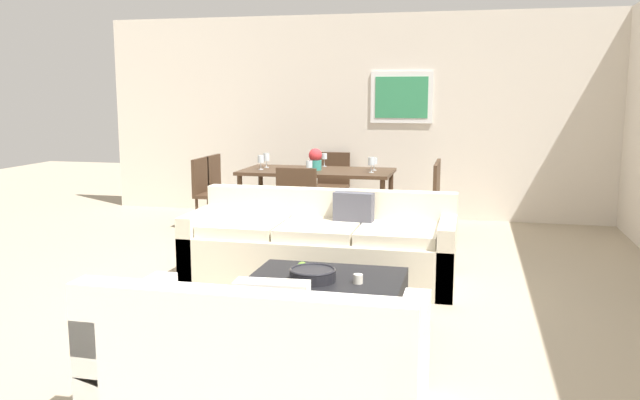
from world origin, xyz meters
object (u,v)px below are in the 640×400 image
(decorative_bowl, at_px, (313,274))
(dining_chair_right_far, at_px, (428,191))
(apple_on_coffee_table, at_px, (302,267))
(dining_chair_left_far, at_px, (222,184))
(dining_chair_head, at_px, (332,181))
(dining_chair_foot, at_px, (299,201))
(coffee_table, at_px, (324,306))
(wine_glass_foot, at_px, (309,165))
(wine_glass_head, at_px, (324,157))
(wine_glass_left_far, at_px, (266,157))
(loveseat_white, at_px, (262,363))
(wine_glass_right_far, at_px, (374,161))
(dining_table, at_px, (317,176))
(sofa_beige, at_px, (321,248))
(candle_jar, at_px, (358,279))
(wine_glass_left_near, at_px, (261,159))
(dining_chair_left_near, at_px, (209,189))
(dining_chair_right_near, at_px, (425,196))
(wine_glass_right_near, at_px, (371,162))
(centerpiece_vase, at_px, (315,159))

(decorative_bowl, height_order, dining_chair_right_far, dining_chair_right_far)
(apple_on_coffee_table, height_order, dining_chair_left_far, dining_chair_left_far)
(dining_chair_head, bearing_deg, dining_chair_foot, -90.00)
(coffee_table, distance_m, wine_glass_foot, 3.13)
(wine_glass_head, relative_size, wine_glass_left_far, 0.92)
(loveseat_white, bearing_deg, wine_glass_right_far, 91.49)
(decorative_bowl, distance_m, wine_glass_left_far, 3.81)
(dining_table, relative_size, wine_glass_right_far, 11.79)
(dining_chair_foot, height_order, dining_chair_right_far, same)
(loveseat_white, bearing_deg, dining_chair_left_far, 113.70)
(sofa_beige, bearing_deg, decorative_bowl, -79.66)
(candle_jar, height_order, dining_table, dining_table)
(dining_table, relative_size, wine_glass_head, 10.95)
(dining_table, relative_size, wine_glass_left_near, 10.45)
(sofa_beige, height_order, wine_glass_left_near, wine_glass_left_near)
(dining_chair_head, relative_size, wine_glass_head, 5.30)
(loveseat_white, relative_size, dining_chair_foot, 1.87)
(dining_chair_left_near, xyz_separation_m, wine_glass_left_far, (0.64, 0.32, 0.37))
(wine_glass_left_near, bearing_deg, candle_jar, -61.65)
(dining_chair_right_near, relative_size, dining_chair_foot, 1.00)
(candle_jar, bearing_deg, apple_on_coffee_table, 156.93)
(wine_glass_left_far, relative_size, wine_glass_left_near, 1.04)
(loveseat_white, height_order, dining_chair_right_far, dining_chair_right_far)
(wine_glass_head, height_order, wine_glass_right_far, wine_glass_head)
(loveseat_white, height_order, dining_chair_head, dining_chair_head)
(dining_chair_right_far, bearing_deg, dining_chair_left_near, -171.18)
(decorative_bowl, bearing_deg, loveseat_white, -88.57)
(dining_chair_left_far, relative_size, wine_glass_right_near, 4.87)
(centerpiece_vase, bearing_deg, decorative_bowl, -76.86)
(dining_chair_right_near, height_order, dining_chair_foot, same)
(wine_glass_head, xyz_separation_m, wine_glass_left_far, (-0.68, -0.28, 0.00))
(apple_on_coffee_table, distance_m, dining_table, 3.26)
(decorative_bowl, relative_size, dining_chair_head, 0.37)
(coffee_table, xyz_separation_m, dining_chair_right_far, (0.48, 3.54, 0.31))
(wine_glass_right_far, relative_size, wine_glass_left_far, 0.86)
(coffee_table, xyz_separation_m, dining_chair_head, (-0.84, 4.19, 0.31))
(dining_chair_foot, bearing_deg, dining_table, 90.00)
(dining_chair_right_near, relative_size, wine_glass_head, 5.30)
(dining_chair_left_far, relative_size, wine_glass_left_far, 4.89)
(wine_glass_foot, distance_m, wine_glass_left_near, 0.73)
(decorative_bowl, bearing_deg, dining_chair_right_far, 81.33)
(dining_chair_left_near, distance_m, wine_glass_foot, 1.37)
(decorative_bowl, bearing_deg, dining_chair_foot, 106.93)
(wine_glass_left_far, height_order, wine_glass_left_near, wine_glass_left_far)
(dining_chair_left_near, xyz_separation_m, wine_glass_right_near, (1.99, 0.09, 0.37))
(apple_on_coffee_table, xyz_separation_m, dining_chair_left_near, (-1.96, 2.98, 0.09))
(sofa_beige, distance_m, coffee_table, 1.32)
(coffee_table, relative_size, dining_chair_left_near, 1.23)
(apple_on_coffee_table, distance_m, dining_chair_foot, 2.41)
(dining_chair_left_near, bearing_deg, wine_glass_left_far, 26.31)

